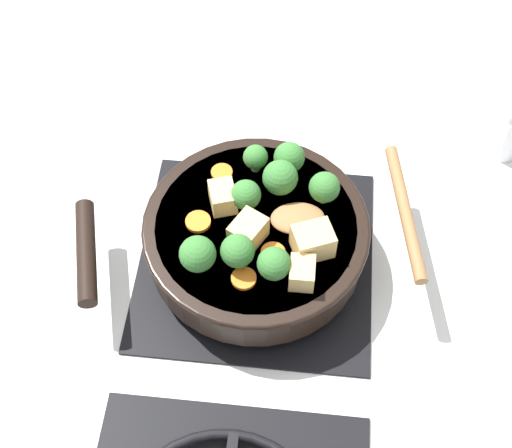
# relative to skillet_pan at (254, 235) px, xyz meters

# --- Properties ---
(ground_plane) EXTENTS (2.40, 2.40, 0.00)m
(ground_plane) POSITION_rel_skillet_pan_xyz_m (-0.00, -0.00, -0.06)
(ground_plane) COLOR silver
(front_burner_grate) EXTENTS (0.31, 0.31, 0.03)m
(front_burner_grate) POSITION_rel_skillet_pan_xyz_m (-0.00, -0.00, -0.05)
(front_burner_grate) COLOR black
(front_burner_grate) RESTS_ON ground_plane
(skillet_pan) EXTENTS (0.38, 0.29, 0.06)m
(skillet_pan) POSITION_rel_skillet_pan_xyz_m (0.00, 0.00, 0.00)
(skillet_pan) COLOR black
(skillet_pan) RESTS_ON front_burner_grate
(wooden_spoon) EXTENTS (0.20, 0.20, 0.02)m
(wooden_spoon) POSITION_rel_skillet_pan_xyz_m (-0.12, -0.02, 0.03)
(wooden_spoon) COLOR olive
(wooden_spoon) RESTS_ON skillet_pan
(tofu_cube_center_large) EXTENTS (0.06, 0.05, 0.04)m
(tofu_cube_center_large) POSITION_rel_skillet_pan_xyz_m (-0.07, 0.03, 0.04)
(tofu_cube_center_large) COLOR #DBB770
(tofu_cube_center_large) RESTS_ON skillet_pan
(tofu_cube_near_handle) EXTENTS (0.04, 0.05, 0.03)m
(tofu_cube_near_handle) POSITION_rel_skillet_pan_xyz_m (0.04, -0.03, 0.04)
(tofu_cube_near_handle) COLOR #DBB770
(tofu_cube_near_handle) RESTS_ON skillet_pan
(tofu_cube_east_chunk) EXTENTS (0.05, 0.05, 0.03)m
(tofu_cube_east_chunk) POSITION_rel_skillet_pan_xyz_m (0.01, 0.02, 0.04)
(tofu_cube_east_chunk) COLOR #DBB770
(tofu_cube_east_chunk) RESTS_ON skillet_pan
(tofu_cube_west_chunk) EXTENTS (0.03, 0.04, 0.03)m
(tofu_cube_west_chunk) POSITION_rel_skillet_pan_xyz_m (-0.06, 0.07, 0.04)
(tofu_cube_west_chunk) COLOR #DBB770
(tofu_cube_west_chunk) RESTS_ON skillet_pan
(broccoli_floret_near_spoon) EXTENTS (0.04, 0.04, 0.05)m
(broccoli_floret_near_spoon) POSITION_rel_skillet_pan_xyz_m (0.01, -0.03, 0.05)
(broccoli_floret_near_spoon) COLOR #709956
(broccoli_floret_near_spoon) RESTS_ON skillet_pan
(broccoli_floret_center_top) EXTENTS (0.04, 0.04, 0.05)m
(broccoli_floret_center_top) POSITION_rel_skillet_pan_xyz_m (0.01, 0.06, 0.05)
(broccoli_floret_center_top) COLOR #709956
(broccoli_floret_center_top) RESTS_ON skillet_pan
(broccoli_floret_east_rim) EXTENTS (0.03, 0.03, 0.04)m
(broccoli_floret_east_rim) POSITION_rel_skillet_pan_xyz_m (0.01, -0.09, 0.05)
(broccoli_floret_east_rim) COLOR #709956
(broccoli_floret_east_rim) RESTS_ON skillet_pan
(broccoli_floret_west_rim) EXTENTS (0.05, 0.05, 0.05)m
(broccoli_floret_west_rim) POSITION_rel_skillet_pan_xyz_m (-0.03, -0.05, 0.05)
(broccoli_floret_west_rim) COLOR #709956
(broccoli_floret_west_rim) RESTS_ON skillet_pan
(broccoli_floret_north_edge) EXTENTS (0.04, 0.04, 0.05)m
(broccoli_floret_north_edge) POSITION_rel_skillet_pan_xyz_m (-0.04, -0.09, 0.05)
(broccoli_floret_north_edge) COLOR #709956
(broccoli_floret_north_edge) RESTS_ON skillet_pan
(broccoli_floret_south_cluster) EXTENTS (0.04, 0.04, 0.05)m
(broccoli_floret_south_cluster) POSITION_rel_skillet_pan_xyz_m (0.06, 0.07, 0.05)
(broccoli_floret_south_cluster) COLOR #709956
(broccoli_floret_south_cluster) RESTS_ON skillet_pan
(broccoli_floret_mid_floret) EXTENTS (0.04, 0.04, 0.05)m
(broccoli_floret_mid_floret) POSITION_rel_skillet_pan_xyz_m (-0.08, -0.05, 0.05)
(broccoli_floret_mid_floret) COLOR #709956
(broccoli_floret_mid_floret) RESTS_ON skillet_pan
(broccoli_floret_small_inner) EXTENTS (0.04, 0.04, 0.05)m
(broccoli_floret_small_inner) POSITION_rel_skillet_pan_xyz_m (-0.03, 0.07, 0.05)
(broccoli_floret_small_inner) COLOR #709956
(broccoli_floret_small_inner) RESTS_ON skillet_pan
(carrot_slice_orange_thin) EXTENTS (0.03, 0.03, 0.01)m
(carrot_slice_orange_thin) POSITION_rel_skillet_pan_xyz_m (-0.03, 0.04, 0.03)
(carrot_slice_orange_thin) COLOR orange
(carrot_slice_orange_thin) RESTS_ON skillet_pan
(carrot_slice_near_center) EXTENTS (0.03, 0.03, 0.01)m
(carrot_slice_near_center) POSITION_rel_skillet_pan_xyz_m (0.00, 0.08, 0.03)
(carrot_slice_near_center) COLOR orange
(carrot_slice_near_center) RESTS_ON skillet_pan
(carrot_slice_edge_slice) EXTENTS (0.03, 0.03, 0.01)m
(carrot_slice_edge_slice) POSITION_rel_skillet_pan_xyz_m (0.05, -0.08, 0.03)
(carrot_slice_edge_slice) COLOR orange
(carrot_slice_edge_slice) RESTS_ON skillet_pan
(carrot_slice_under_broccoli) EXTENTS (0.03, 0.03, 0.01)m
(carrot_slice_under_broccoli) POSITION_rel_skillet_pan_xyz_m (0.07, 0.00, 0.03)
(carrot_slice_under_broccoli) COLOR orange
(carrot_slice_under_broccoli) RESTS_ON skillet_pan
(salt_shaker) EXTENTS (0.04, 0.04, 0.09)m
(salt_shaker) POSITION_rel_skillet_pan_xyz_m (-0.35, -0.22, -0.02)
(salt_shaker) COLOR white
(salt_shaker) RESTS_ON ground_plane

